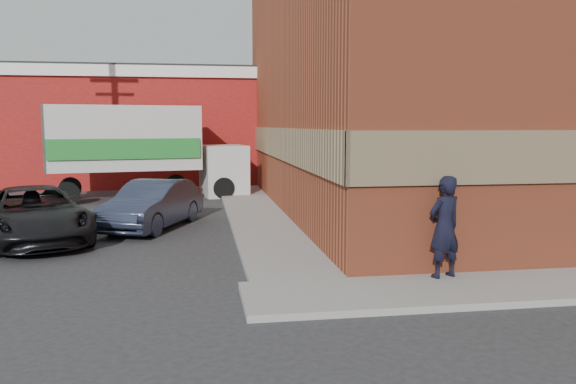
{
  "coord_description": "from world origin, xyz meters",
  "views": [
    {
      "loc": [
        -1.15,
        -9.74,
        2.9
      ],
      "look_at": [
        0.72,
        2.02,
        1.47
      ],
      "focal_mm": 35.0,
      "sensor_mm": 36.0,
      "label": 1
    }
  ],
  "objects_px": {
    "sedan": "(153,205)",
    "suv_a": "(34,214)",
    "brick_building": "(476,74)",
    "man": "(444,227)",
    "warehouse": "(102,127)",
    "box_truck": "(143,146)"
  },
  "relations": [
    {
      "from": "sedan",
      "to": "suv_a",
      "type": "height_order",
      "value": "suv_a"
    },
    {
      "from": "brick_building",
      "to": "man",
      "type": "distance_m",
      "value": 11.24
    },
    {
      "from": "warehouse",
      "to": "suv_a",
      "type": "xyz_separation_m",
      "value": [
        0.77,
        -15.11,
        -2.13
      ]
    },
    {
      "from": "sedan",
      "to": "suv_a",
      "type": "bearing_deg",
      "value": -131.95
    },
    {
      "from": "man",
      "to": "sedan",
      "type": "bearing_deg",
      "value": -67.43
    },
    {
      "from": "brick_building",
      "to": "box_truck",
      "type": "xyz_separation_m",
      "value": [
        -11.8,
        3.88,
        -2.59
      ]
    },
    {
      "from": "man",
      "to": "suv_a",
      "type": "distance_m",
      "value": 9.92
    },
    {
      "from": "sedan",
      "to": "suv_a",
      "type": "distance_m",
      "value": 3.1
    },
    {
      "from": "warehouse",
      "to": "man",
      "type": "distance_m",
      "value": 22.33
    },
    {
      "from": "brick_building",
      "to": "man",
      "type": "height_order",
      "value": "brick_building"
    },
    {
      "from": "man",
      "to": "warehouse",
      "type": "bearing_deg",
      "value": -84.06
    },
    {
      "from": "man",
      "to": "suv_a",
      "type": "bearing_deg",
      "value": -49.82
    },
    {
      "from": "warehouse",
      "to": "man",
      "type": "xyz_separation_m",
      "value": [
        9.24,
        -20.25,
        -1.76
      ]
    },
    {
      "from": "warehouse",
      "to": "brick_building",
      "type": "bearing_deg",
      "value": -37.2
    },
    {
      "from": "sedan",
      "to": "box_truck",
      "type": "relative_size",
      "value": 0.54
    },
    {
      "from": "warehouse",
      "to": "suv_a",
      "type": "height_order",
      "value": "warehouse"
    },
    {
      "from": "man",
      "to": "suv_a",
      "type": "xyz_separation_m",
      "value": [
        -8.48,
        5.14,
        -0.37
      ]
    },
    {
      "from": "sedan",
      "to": "box_truck",
      "type": "xyz_separation_m",
      "value": [
        -0.84,
        6.6,
        1.42
      ]
    },
    {
      "from": "brick_building",
      "to": "man",
      "type": "xyz_separation_m",
      "value": [
        -5.25,
        -9.25,
        -3.63
      ]
    },
    {
      "from": "brick_building",
      "to": "sedan",
      "type": "xyz_separation_m",
      "value": [
        -10.95,
        -2.73,
        -4.01
      ]
    },
    {
      "from": "warehouse",
      "to": "suv_a",
      "type": "distance_m",
      "value": 15.28
    },
    {
      "from": "brick_building",
      "to": "suv_a",
      "type": "relative_size",
      "value": 3.71
    }
  ]
}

